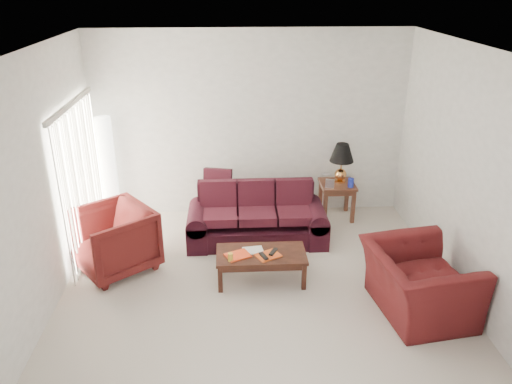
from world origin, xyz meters
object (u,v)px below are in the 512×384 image
(end_table, at_px, (336,200))
(floor_lamp, at_px, (109,171))
(armchair_right, at_px, (418,283))
(sofa, at_px, (257,215))
(coffee_table, at_px, (261,266))
(armchair_left, at_px, (113,240))

(end_table, height_order, floor_lamp, floor_lamp)
(floor_lamp, relative_size, armchair_right, 1.44)
(armchair_right, bearing_deg, end_table, 1.06)
(sofa, distance_m, end_table, 1.55)
(floor_lamp, bearing_deg, sofa, -18.84)
(armchair_right, xyz_separation_m, coffee_table, (-1.80, 0.77, -0.20))
(floor_lamp, distance_m, coffee_table, 3.02)
(armchair_left, height_order, coffee_table, armchair_left)
(floor_lamp, xyz_separation_m, armchair_right, (4.09, -2.62, -0.49))
(floor_lamp, height_order, armchair_right, floor_lamp)
(sofa, bearing_deg, floor_lamp, 158.98)
(coffee_table, bearing_deg, end_table, 45.49)
(sofa, distance_m, coffee_table, 1.09)
(floor_lamp, bearing_deg, armchair_left, -77.54)
(armchair_left, xyz_separation_m, coffee_table, (1.97, -0.39, -0.24))
(armchair_right, bearing_deg, sofa, 35.70)
(coffee_table, bearing_deg, armchair_right, -30.59)
(floor_lamp, bearing_deg, armchair_right, -32.70)
(armchair_right, height_order, coffee_table, armchair_right)
(armchair_right, distance_m, coffee_table, 1.96)
(armchair_left, bearing_deg, floor_lamp, 155.00)
(armchair_left, bearing_deg, coffee_table, 41.31)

